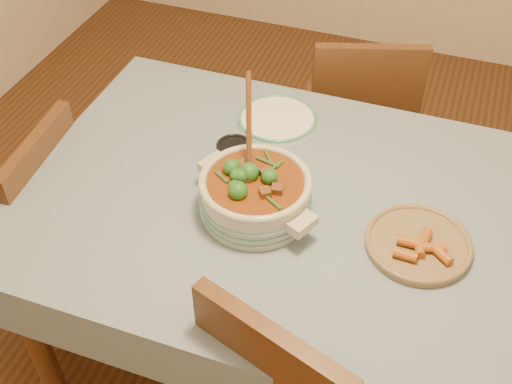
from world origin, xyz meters
TOP-DOWN VIEW (x-y plane):
  - floor at (0.00, 0.00)m, footprint 4.50×4.50m
  - dining_table at (0.00, 0.00)m, footprint 1.68×1.08m
  - stew_casserole at (-0.15, -0.07)m, footprint 0.39×0.39m
  - white_plate at (-0.22, 0.34)m, footprint 0.32×0.32m
  - condiment_bowl at (-0.29, 0.12)m, footprint 0.13×0.13m
  - fried_plate at (0.29, -0.05)m, footprint 0.33×0.33m
  - chair_far at (-0.03, 0.82)m, footprint 0.51×0.51m
  - chair_left at (-0.94, -0.09)m, footprint 0.42×0.42m

SIDE VIEW (x-z plane):
  - floor at x=0.00m, z-range 0.00..0.00m
  - chair_left at x=-0.94m, z-range 0.06..0.90m
  - chair_far at x=-0.03m, z-range 0.06..0.92m
  - dining_table at x=0.00m, z-range 0.29..1.04m
  - white_plate at x=-0.22m, z-range 0.76..0.78m
  - fried_plate at x=0.29m, z-range 0.75..0.80m
  - condiment_bowl at x=-0.29m, z-range 0.76..0.82m
  - stew_casserole at x=-0.15m, z-range 0.65..1.01m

